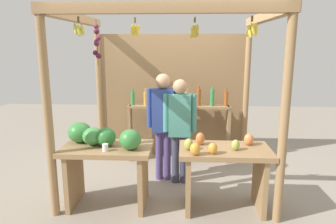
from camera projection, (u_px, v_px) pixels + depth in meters
ground_plane at (169, 179)px, 4.74m from camera, size 12.00×12.00×0.00m
market_stall at (170, 82)px, 4.90m from camera, size 2.76×2.26×2.45m
fruit_counter_left at (104, 152)px, 3.87m from camera, size 1.15×0.69×1.05m
fruit_counter_right at (223, 165)px, 3.79m from camera, size 1.11×0.65×0.94m
bottle_shelf_unit at (179, 116)px, 5.36m from camera, size 1.77×0.22×1.36m
vendor_man at (163, 117)px, 4.56m from camera, size 0.48×0.22×1.62m
vendor_woman at (180, 122)px, 4.46m from camera, size 0.48×0.21×1.55m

